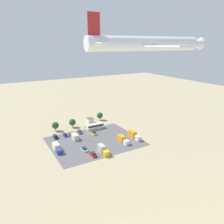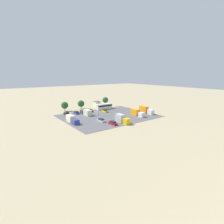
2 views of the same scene
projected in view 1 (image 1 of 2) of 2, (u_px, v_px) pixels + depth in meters
ground_plane at (86, 133)px, 121.91m from camera, size 400.00×400.00×0.00m
parking_lot_surface at (95, 141)px, 112.14m from camera, size 44.51×35.32×0.08m
shed_building at (90, 121)px, 137.81m from camera, size 3.84×4.13×3.19m
bus at (95, 126)px, 127.89m from camera, size 10.02×2.60×3.18m
parked_car_0 at (56, 137)px, 115.85m from camera, size 1.83×4.71×1.65m
parked_car_1 at (94, 133)px, 120.50m from camera, size 1.89×4.13×1.54m
parked_car_2 at (80, 132)px, 122.33m from camera, size 1.79×4.22×1.53m
parked_car_3 at (65, 135)px, 118.10m from camera, size 1.85×4.05×1.46m
parked_car_4 at (93, 154)px, 97.31m from camera, size 1.77×4.57×1.53m
parked_car_5 at (84, 149)px, 102.11m from camera, size 1.99×4.62×1.41m
parked_truck_0 at (134, 135)px, 115.51m from camera, size 2.32×8.93×3.56m
parked_truck_1 at (57, 148)px, 102.00m from camera, size 2.43×8.93×2.94m
parked_truck_2 at (74, 136)px, 115.09m from camera, size 2.49×8.75×2.88m
parked_truck_3 at (103, 150)px, 99.41m from camera, size 2.40×7.67×3.49m
parked_truck_4 at (123, 139)px, 110.68m from camera, size 2.35×8.07×3.09m
tree_near_shed at (55, 125)px, 124.51m from camera, size 3.97×3.97×5.39m
tree_apron_mid at (100, 115)px, 142.63m from camera, size 4.00×4.00×5.19m
tree_apron_far at (72, 122)px, 130.18m from camera, size 3.99×3.99×5.18m
light_pole_lot_centre at (85, 133)px, 111.90m from camera, size 0.90×0.28×7.47m
airplane at (150, 44)px, 57.79m from camera, size 36.58×30.16×8.70m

